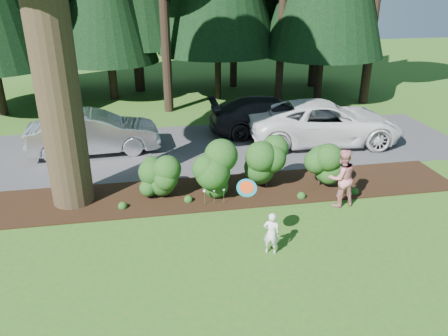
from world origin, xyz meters
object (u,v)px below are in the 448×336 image
Objects in this scene: child at (271,233)px; car_white_suv at (325,122)px; adult at (341,178)px; frisbee at (247,188)px; car_dark_suv at (271,116)px; car_silver_wagon at (94,133)px.

car_white_suv is at bearing -95.90° from child.
adult is 4.33m from frisbee.
car_dark_suv is at bearing 70.57° from frisbee.
car_white_suv is 3.49× the size of adult.
adult reaches higher than car_silver_wagon.
car_silver_wagon is 9.48m from child.
adult reaches higher than car_dark_suv.
frisbee is at bearing -156.01° from car_silver_wagon.
adult reaches higher than child.
frisbee is (-0.71, -0.17, 1.41)m from child.
car_white_suv is at bearing 56.21° from frisbee.
frisbee is at bearing 26.13° from adult.
frisbee reaches higher than child.
adult is at bearing 33.36° from frisbee.
child is (-2.59, -9.17, -0.26)m from car_dark_suv.
adult is at bearing -176.73° from car_dark_suv.
car_silver_wagon is 9.50m from car_white_suv.
frisbee reaches higher than car_dark_suv.
adult is at bearing 168.51° from car_white_suv.
car_silver_wagon is 9.34m from frisbee.
car_dark_suv is 4.84× the size of child.
child is at bearing 13.53° from frisbee.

